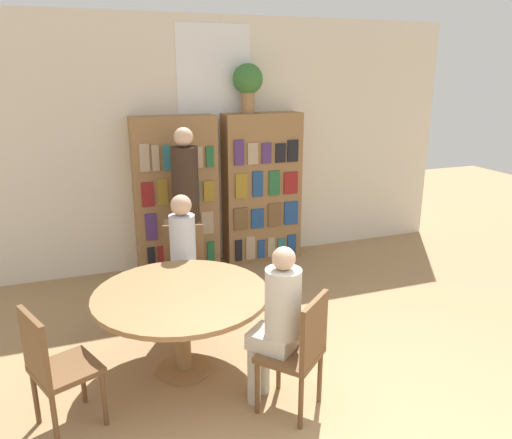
% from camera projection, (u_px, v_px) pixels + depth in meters
% --- Properties ---
extents(wall_back, '(6.40, 0.07, 3.00)m').
position_uv_depth(wall_back, '(215.00, 144.00, 6.17)').
color(wall_back, beige).
rests_on(wall_back, ground_plane).
extents(bookshelf_left, '(0.98, 0.34, 1.88)m').
position_uv_depth(bookshelf_left, '(176.00, 196.00, 5.97)').
color(bookshelf_left, olive).
rests_on(bookshelf_left, ground_plane).
extents(bookshelf_right, '(0.98, 0.34, 1.88)m').
position_uv_depth(bookshelf_right, '(262.00, 188.00, 6.34)').
color(bookshelf_right, olive).
rests_on(bookshelf_right, ground_plane).
extents(flower_vase, '(0.36, 0.36, 0.58)m').
position_uv_depth(flower_vase, '(248.00, 82.00, 5.90)').
color(flower_vase, '#997047').
rests_on(flower_vase, bookshelf_right).
extents(reading_table, '(1.38, 1.38, 0.71)m').
position_uv_depth(reading_table, '(181.00, 303.00, 3.95)').
color(reading_table, olive).
rests_on(reading_table, ground_plane).
extents(chair_near_camera, '(0.52, 0.52, 0.91)m').
position_uv_depth(chair_near_camera, '(53.00, 364.00, 3.31)').
color(chair_near_camera, brown).
rests_on(chair_near_camera, ground_plane).
extents(chair_left_side, '(0.48, 0.48, 0.91)m').
position_uv_depth(chair_left_side, '(184.00, 266.00, 4.95)').
color(chair_left_side, brown).
rests_on(chair_left_side, ground_plane).
extents(chair_far_side, '(0.56, 0.56, 0.91)m').
position_uv_depth(chair_far_side, '(300.00, 348.00, 3.50)').
color(chair_far_side, brown).
rests_on(chair_far_side, ground_plane).
extents(seated_reader_left, '(0.31, 0.38, 1.28)m').
position_uv_depth(seated_reader_left, '(183.00, 252.00, 4.72)').
color(seated_reader_left, '#B2B7C6').
rests_on(seated_reader_left, ground_plane).
extents(seated_reader_right, '(0.40, 0.41, 1.24)m').
position_uv_depth(seated_reader_right, '(277.00, 318.00, 3.53)').
color(seated_reader_right, beige).
rests_on(seated_reader_right, ground_plane).
extents(librarian_standing, '(0.29, 0.56, 1.80)m').
position_uv_depth(librarian_standing, '(186.00, 191.00, 5.48)').
color(librarian_standing, '#332319').
rests_on(librarian_standing, ground_plane).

